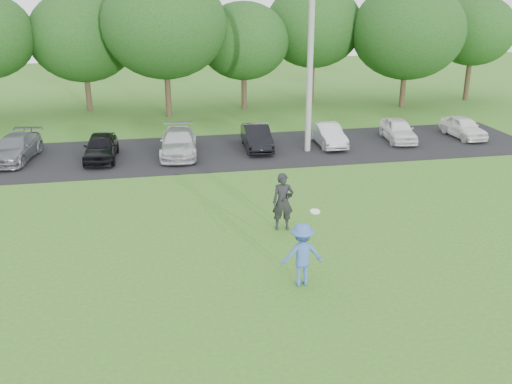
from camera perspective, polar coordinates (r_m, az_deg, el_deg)
The scene contains 7 objects.
ground at distance 16.21m, azimuth 2.39°, elevation -8.51°, with size 100.00×100.00×0.00m, color #336B1E.
parking_lot at distance 28.13m, azimuth -3.71°, elevation 4.05°, with size 32.00×6.50×0.03m, color black.
utility_pole at distance 27.41m, azimuth 5.47°, elevation 13.67°, with size 0.28×0.28×9.48m, color gray.
frisbee_player at distance 15.51m, azimuth 4.61°, elevation -6.22°, with size 1.18×0.71×2.15m.
camera_bystander at distance 18.89m, azimuth 2.71°, elevation -0.98°, with size 0.76×0.54×1.95m.
parked_cars at distance 27.94m, azimuth -6.91°, elevation 5.11°, with size 27.76×4.81×1.21m.
tree_row at distance 37.03m, azimuth -3.53°, elevation 15.62°, with size 42.39×9.85×8.64m.
Camera 1 is at (-3.37, -13.84, 7.74)m, focal length 40.00 mm.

